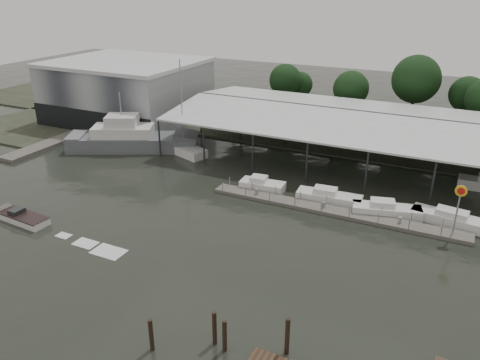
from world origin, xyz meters
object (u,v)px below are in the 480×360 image
at_px(shell_fuel_sign, 459,201).
at_px(grey_trawler, 132,139).
at_px(white_sailboat, 181,148).
at_px(speedboat_underway, 17,216).

distance_m(shell_fuel_sign, grey_trawler, 45.11).
relative_size(grey_trawler, white_sailboat, 1.41).
bearing_deg(shell_fuel_sign, grey_trawler, 170.78).
bearing_deg(shell_fuel_sign, white_sailboat, 166.21).
bearing_deg(speedboat_underway, white_sailboat, -96.03).
distance_m(shell_fuel_sign, white_sailboat, 38.36).
height_order(shell_fuel_sign, grey_trawler, grey_trawler).
bearing_deg(grey_trawler, white_sailboat, -11.63).
bearing_deg(shell_fuel_sign, speedboat_underway, -158.78).
distance_m(shell_fuel_sign, speedboat_underway, 44.56).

